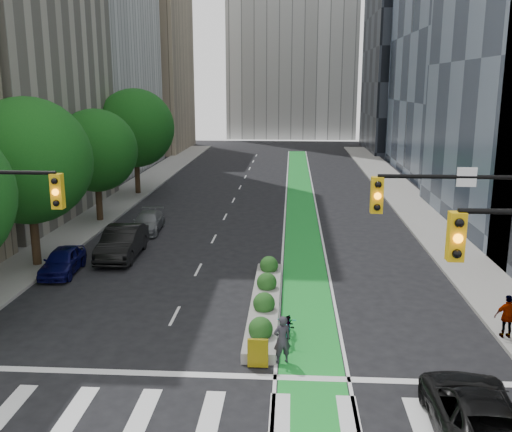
# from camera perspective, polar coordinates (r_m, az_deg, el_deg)

# --- Properties ---
(ground) EXTENTS (160.00, 160.00, 0.00)m
(ground) POSITION_cam_1_polar(r_m,az_deg,el_deg) (18.46, -4.06, -17.43)
(ground) COLOR black
(ground) RESTS_ON ground
(sidewalk_left) EXTENTS (3.60, 90.00, 0.15)m
(sidewalk_left) POSITION_cam_1_polar(r_m,az_deg,el_deg) (44.09, -15.05, 0.48)
(sidewalk_left) COLOR gray
(sidewalk_left) RESTS_ON ground
(sidewalk_right) EXTENTS (3.60, 90.00, 0.15)m
(sidewalk_right) POSITION_cam_1_polar(r_m,az_deg,el_deg) (42.87, 16.40, 0.05)
(sidewalk_right) COLOR gray
(sidewalk_right) RESTS_ON ground
(bike_lane_paint) EXTENTS (2.20, 70.00, 0.01)m
(bike_lane_paint) POSITION_cam_1_polar(r_m,az_deg,el_deg) (46.70, 4.47, 1.50)
(bike_lane_paint) COLOR green
(bike_lane_paint) RESTS_ON ground
(building_tan_far) EXTENTS (14.00, 16.00, 26.00)m
(building_tan_far) POSITION_cam_1_polar(r_m,az_deg,el_deg) (84.80, -12.03, 15.29)
(building_tan_far) COLOR tan
(building_tan_far) RESTS_ON ground
(building_dark_end) EXTENTS (14.00, 18.00, 28.00)m
(building_dark_end) POSITION_cam_1_polar(r_m,az_deg,el_deg) (85.73, 16.18, 15.71)
(building_dark_end) COLOR black
(building_dark_end) RESTS_ON ground
(tree_mid) EXTENTS (6.40, 6.40, 8.78)m
(tree_mid) POSITION_cam_1_polar(r_m,az_deg,el_deg) (30.98, -21.83, 5.13)
(tree_mid) COLOR black
(tree_mid) RESTS_ON ground
(tree_midfar) EXTENTS (5.60, 5.60, 7.76)m
(tree_midfar) POSITION_cam_1_polar(r_m,az_deg,el_deg) (40.25, -15.73, 6.31)
(tree_midfar) COLOR black
(tree_midfar) RESTS_ON ground
(tree_far) EXTENTS (6.60, 6.60, 9.00)m
(tree_far) POSITION_cam_1_polar(r_m,az_deg,el_deg) (49.68, -12.00, 8.59)
(tree_far) COLOR black
(tree_far) RESTS_ON ground
(median_planter) EXTENTS (1.20, 10.26, 1.10)m
(median_planter) POSITION_cam_1_polar(r_m,az_deg,el_deg) (24.52, 0.93, -8.42)
(median_planter) COLOR gray
(median_planter) RESTS_ON ground
(bicycle) EXTENTS (0.83, 2.03, 1.04)m
(bicycle) POSITION_cam_1_polar(r_m,az_deg,el_deg) (21.71, 3.20, -10.97)
(bicycle) COLOR gray
(bicycle) RESTS_ON ground
(cyclist) EXTENTS (0.74, 0.62, 1.72)m
(cyclist) POSITION_cam_1_polar(r_m,az_deg,el_deg) (19.89, 2.62, -12.24)
(cyclist) COLOR #302D36
(cyclist) RESTS_ON ground
(parked_car_left_near) EXTENTS (1.82, 3.99, 1.33)m
(parked_car_left_near) POSITION_cam_1_polar(r_m,az_deg,el_deg) (30.36, -18.76, -4.28)
(parked_car_left_near) COLOR #0B0C47
(parked_car_left_near) RESTS_ON ground
(parked_car_left_mid) EXTENTS (1.96, 5.27, 1.72)m
(parked_car_left_mid) POSITION_cam_1_polar(r_m,az_deg,el_deg) (32.18, -13.23, -2.58)
(parked_car_left_mid) COLOR black
(parked_car_left_mid) RESTS_ON ground
(parked_car_left_far) EXTENTS (2.03, 4.40, 1.25)m
(parked_car_left_far) POSITION_cam_1_polar(r_m,az_deg,el_deg) (37.54, -10.77, -0.60)
(parked_car_left_far) COLOR #5B5D60
(parked_car_left_far) RESTS_ON ground
(parked_car_right) EXTENTS (2.53, 5.17, 1.41)m
(parked_car_right) POSITION_cam_1_polar(r_m,az_deg,el_deg) (17.31, 21.04, -17.88)
(parked_car_right) COLOR black
(parked_car_right) RESTS_ON ground
(pedestrian_far) EXTENTS (0.97, 0.40, 1.66)m
(pedestrian_far) POSITION_cam_1_polar(r_m,az_deg,el_deg) (23.31, 23.87, -9.18)
(pedestrian_far) COLOR gray
(pedestrian_far) RESTS_ON sidewalk_right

